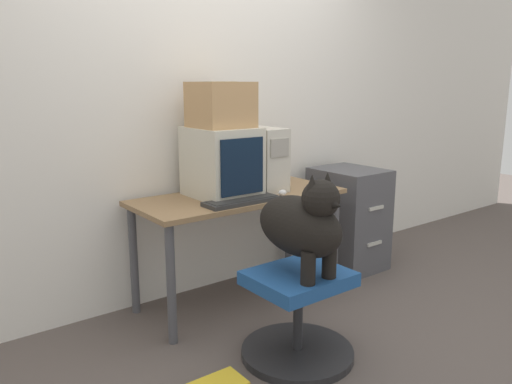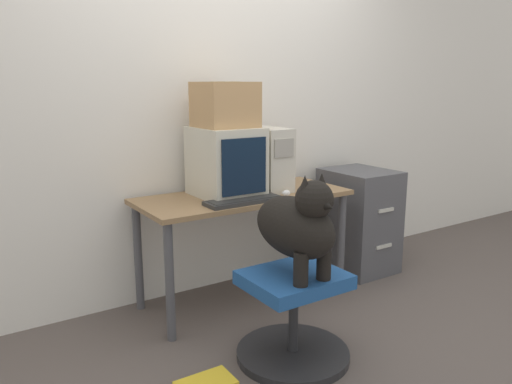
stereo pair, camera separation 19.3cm
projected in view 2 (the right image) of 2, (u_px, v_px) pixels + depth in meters
ground_plane at (269, 315)px, 3.06m from camera, size 12.00×12.00×0.00m
wall_back at (215, 98)px, 3.31m from camera, size 8.00×0.05×2.60m
desk at (244, 209)px, 3.17m from camera, size 1.35×0.58×0.71m
crt_monitor at (226, 162)px, 3.07m from camera, size 0.36×0.43×0.42m
pc_tower at (265, 159)px, 3.26m from camera, size 0.19×0.41×0.41m
keyboard at (244, 201)px, 2.92m from camera, size 0.47×0.16×0.03m
computer_mouse at (286, 193)px, 3.08m from camera, size 0.06×0.04×0.04m
office_chair at (293, 317)px, 2.54m from camera, size 0.59×0.59×0.46m
dog at (298, 224)px, 2.42m from camera, size 0.26×0.54×0.52m
filing_cabinet at (358, 220)px, 3.76m from camera, size 0.43×0.53×0.76m
cardboard_box at (225, 105)px, 3.00m from camera, size 0.33×0.32×0.27m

